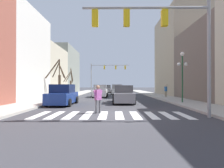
% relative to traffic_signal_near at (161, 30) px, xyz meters
% --- Properties ---
extents(ground_plane, '(240.00, 240.00, 0.00)m').
position_rel_traffic_signal_near_xyz_m(ground_plane, '(-2.62, 0.88, -4.54)').
color(ground_plane, '#38383D').
extents(building_row_left, '(6.00, 39.24, 12.38)m').
position_rel_traffic_signal_near_xyz_m(building_row_left, '(-13.95, 13.21, 0.61)').
color(building_row_left, '#934C3D').
rests_on(building_row_left, ground_plane).
extents(building_row_right, '(6.00, 30.94, 13.37)m').
position_rel_traffic_signal_near_xyz_m(building_row_right, '(8.71, 11.78, 0.90)').
color(building_row_right, '#BCB299').
rests_on(building_row_right, ground_plane).
extents(crosswalk_stripes, '(8.55, 2.60, 0.01)m').
position_rel_traffic_signal_near_xyz_m(crosswalk_stripes, '(-2.62, 0.72, -4.54)').
color(crosswalk_stripes, white).
rests_on(crosswalk_stripes, ground_plane).
extents(traffic_signal_near, '(6.67, 0.28, 6.12)m').
position_rel_traffic_signal_near_xyz_m(traffic_signal_near, '(0.00, 0.00, 0.00)').
color(traffic_signal_near, gray).
rests_on(traffic_signal_near, ground_plane).
extents(traffic_signal_far, '(8.87, 0.28, 6.75)m').
position_rel_traffic_signal_near_xyz_m(traffic_signal_far, '(-4.45, 31.49, 0.55)').
color(traffic_signal_far, gray).
rests_on(traffic_signal_far, ground_plane).
extents(street_lamp_right_corner, '(0.95, 0.36, 4.53)m').
position_rel_traffic_signal_near_xyz_m(street_lamp_right_corner, '(3.69, 6.65, -1.20)').
color(street_lamp_right_corner, '#1E4C2D').
rests_on(street_lamp_right_corner, sidewalk_right).
extents(car_at_intersection, '(2.14, 4.43, 1.74)m').
position_rel_traffic_signal_near_xyz_m(car_at_intersection, '(-4.03, 30.78, -3.73)').
color(car_at_intersection, gray).
rests_on(car_at_intersection, ground_plane).
extents(car_driving_away_lane, '(2.16, 4.34, 1.80)m').
position_rel_traffic_signal_near_xyz_m(car_driving_away_lane, '(-1.90, 22.42, -3.71)').
color(car_driving_away_lane, white).
rests_on(car_driving_away_lane, ground_plane).
extents(car_driving_toward_lane, '(2.03, 4.68, 1.67)m').
position_rel_traffic_signal_near_xyz_m(car_driving_toward_lane, '(-1.58, 7.54, -3.76)').
color(car_driving_toward_lane, gray).
rests_on(car_driving_toward_lane, ground_plane).
extents(car_parked_right_near, '(2.09, 4.71, 1.74)m').
position_rel_traffic_signal_near_xyz_m(car_parked_right_near, '(-4.38, 15.88, -3.73)').
color(car_parked_right_near, white).
rests_on(car_parked_right_near, ground_plane).
extents(car_parked_right_far, '(2.02, 4.26, 1.75)m').
position_rel_traffic_signal_near_xyz_m(car_parked_right_far, '(-6.83, 5.77, -3.73)').
color(car_parked_right_far, navy).
rests_on(car_parked_right_far, ground_plane).
extents(pedestrian_crossing_street, '(0.29, 0.69, 1.59)m').
position_rel_traffic_signal_near_xyz_m(pedestrian_crossing_street, '(4.32, 13.72, -3.45)').
color(pedestrian_crossing_street, '#7A705B').
rests_on(pedestrian_crossing_street, sidewalk_right).
extents(pedestrian_waiting_at_curb, '(0.56, 0.58, 1.67)m').
position_rel_traffic_signal_near_xyz_m(pedestrian_waiting_at_curb, '(-3.42, 1.42, -3.55)').
color(pedestrian_waiting_at_curb, '#4C4C51').
rests_on(pedestrian_waiting_at_curb, ground_plane).
extents(street_tree_left_near, '(2.31, 1.59, 4.81)m').
position_rel_traffic_signal_near_xyz_m(street_tree_left_near, '(-9.35, 12.63, -2.12)').
color(street_tree_left_near, '#473828').
rests_on(street_tree_left_near, sidewalk_left).
extents(street_tree_right_mid, '(1.06, 2.29, 4.26)m').
position_rel_traffic_signal_near_xyz_m(street_tree_right_mid, '(-9.43, 18.87, -2.43)').
color(street_tree_right_mid, '#473828').
rests_on(street_tree_right_mid, sidewalk_left).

